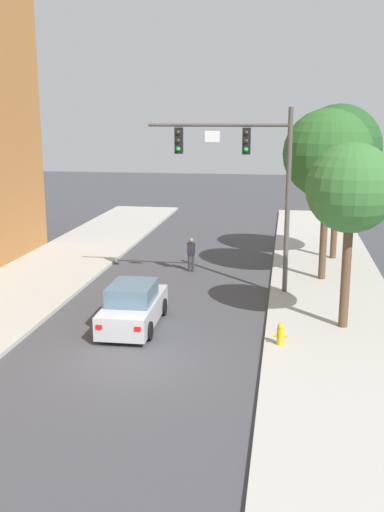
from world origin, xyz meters
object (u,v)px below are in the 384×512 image
Objects in this scene: street_tree_second at (328,154)px; street_tree_nearest at (351,189)px; pedestrian_crossing_road at (191,253)px; street_tree_third at (339,148)px; car_lead_silver at (133,307)px; traffic_signal_mast at (249,167)px; fire_hydrant at (281,334)px.

street_tree_nearest is at bearing -86.24° from street_tree_second.
street_tree_third is at bearing 25.62° from pedestrian_crossing_road.
traffic_signal_mast is at bearing 52.04° from car_lead_silver.
fire_hydrant is 9.98m from street_tree_second.
traffic_signal_mast is at bearing -144.57° from street_tree_second.
car_lead_silver is at bearing -174.35° from street_tree_nearest.
traffic_signal_mast is 1.76× the size of car_lead_silver.
fire_hydrant is (4.39, -9.24, -0.41)m from pedestrian_crossing_road.
pedestrian_crossing_road is 0.21× the size of street_tree_third.
traffic_signal_mast is 0.97× the size of street_tree_third.
traffic_signal_mast is 7.87m from fire_hydrant.
street_tree_third reaches higher than traffic_signal_mast.
pedestrian_crossing_road is 2.28× the size of fire_hydrant.
street_tree_nearest is 0.85× the size of street_tree_second.
car_lead_silver is 0.67× the size of street_tree_nearest.
fire_hydrant is 0.09× the size of street_tree_third.
pedestrian_crossing_road is 0.26× the size of street_tree_nearest.
street_tree_nearest is 6.34m from street_tree_second.
street_tree_nearest is 10.50m from street_tree_third.
pedestrian_crossing_road is (0.81, 7.89, 0.19)m from car_lead_silver.
street_tree_second is (-0.41, 6.29, 0.74)m from street_tree_nearest.
street_tree_third is at bearing 88.01° from street_tree_nearest.
street_tree_nearest is (3.66, -3.98, -0.35)m from traffic_signal_mast.
street_tree_nearest is (6.52, -7.16, 4.04)m from pedestrian_crossing_road.
street_tree_second is at bearing -100.53° from street_tree_third.
fire_hydrant is at bearing -135.70° from street_tree_nearest.
street_tree_second is at bearing 93.76° from street_tree_nearest.
street_tree_third reaches higher than street_tree_second.
fire_hydrant is at bearing -75.79° from traffic_signal_mast.
traffic_signal_mast is at bearing 104.21° from fire_hydrant.
pedestrian_crossing_road is 9.04m from street_tree_third.
fire_hydrant is (1.53, -6.05, -4.80)m from traffic_signal_mast.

